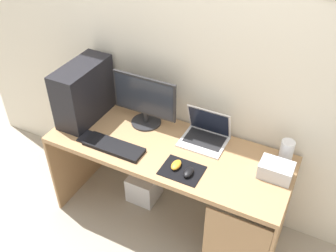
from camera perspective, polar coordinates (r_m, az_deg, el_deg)
The scene contains 14 objects.
ground_plane at distance 3.07m, azimuth 0.00°, elevation -13.54°, with size 8.00×8.00×0.00m, color #9E9384.
wall_back at distance 2.49m, azimuth 3.75°, elevation 11.64°, with size 4.00×0.05×2.60m.
desk at distance 2.62m, azimuth 0.30°, elevation -5.69°, with size 1.65×0.62×0.73m.
pc_tower at distance 2.77m, azimuth -12.49°, elevation 5.02°, with size 0.21×0.47×0.42m, color black.
monitor at distance 2.65m, azimuth -3.51°, elevation 3.76°, with size 0.48×0.22×0.38m.
laptop at distance 2.59m, azimuth 5.63°, elevation -1.26°, with size 0.30×0.25×0.24m.
speaker at distance 2.50m, azimuth 17.32°, elevation -3.71°, with size 0.09×0.09×0.16m, color silver.
projector at distance 2.40m, azimuth 15.88°, elevation -6.39°, with size 0.20×0.14×0.10m, color #B7BCC6.
keyboard at distance 2.56m, azimuth -8.13°, elevation -3.08°, with size 0.42×0.14×0.02m, color black.
mousepad at distance 2.38m, azimuth 2.11°, elevation -6.66°, with size 0.26×0.20×0.01m, color black.
mouse_left at distance 2.39m, azimuth 1.24°, elevation -5.84°, with size 0.06×0.10×0.03m, color orange.
mouse_right at distance 2.34m, azimuth 3.07°, elevation -6.93°, with size 0.06×0.10×0.03m, color black.
cell_phone at distance 2.69m, azimuth -12.20°, elevation -1.56°, with size 0.07×0.13×0.01m, color black.
subwoofer at distance 3.13m, azimuth -3.58°, elevation -9.05°, with size 0.23×0.23×0.23m, color silver.
Camera 1 is at (0.87, -1.72, 2.39)m, focal length 40.66 mm.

